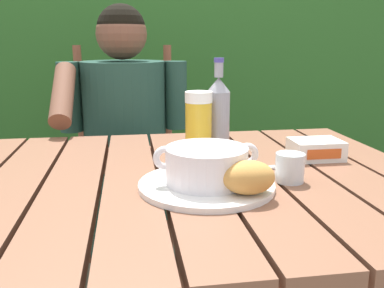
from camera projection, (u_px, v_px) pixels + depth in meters
The scene contains 12 objects.
dining_table at pixel (186, 218), 0.98m from camera, with size 1.13×0.89×0.77m.
hedge_backdrop at pixel (152, 43), 2.54m from camera, with size 3.85×0.77×2.94m.
chair_near_diner at pixel (127, 172), 1.84m from camera, with size 0.43×0.44×1.05m.
person_eating at pixel (125, 137), 1.60m from camera, with size 0.48×0.47×1.20m.
serving_plate at pixel (206, 185), 0.87m from camera, with size 0.28×0.28×0.01m.
soup_bowl at pixel (207, 164), 0.86m from camera, with size 0.22×0.17×0.08m.
bread_roll at pixel (248, 177), 0.79m from camera, with size 0.10×0.08×0.07m.
beer_glass at pixel (199, 125), 1.08m from camera, with size 0.07×0.07×0.17m.
beer_bottle at pixel (218, 114), 1.12m from camera, with size 0.06×0.06×0.26m.
water_glass_small at pixel (290, 168), 0.90m from camera, with size 0.06×0.06×0.06m.
butter_tub at pixel (316, 149), 1.08m from camera, with size 0.13×0.10×0.05m.
table_knife at pixel (253, 169), 0.98m from camera, with size 0.16×0.04×0.01m.
Camera 1 is at (-0.13, -0.90, 1.06)m, focal length 38.93 mm.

